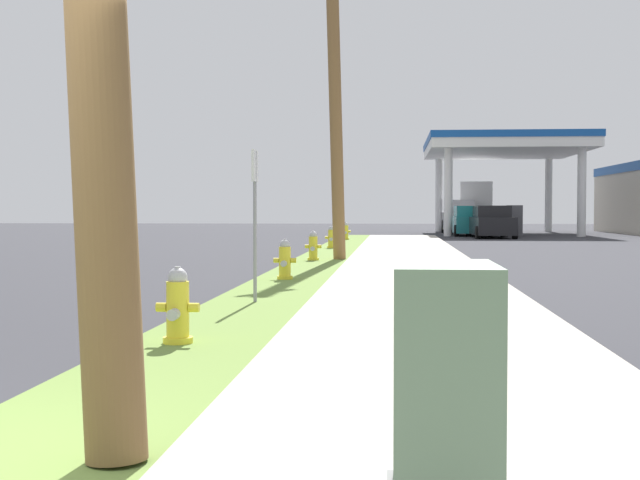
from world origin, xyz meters
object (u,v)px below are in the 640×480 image
(fire_hydrant_second, at_px, (285,262))
(street_sign_post, at_px, (255,194))
(utility_cabinet, at_px, (445,401))
(car_black_by_far_pump, at_px, (491,223))
(utility_pole_midground, at_px, (335,74))
(truck_silver_on_apron, at_px, (459,217))
(fire_hydrant_fourth, at_px, (331,238))
(truck_white_at_forecourt, at_px, (475,208))
(fire_hydrant_nearest, at_px, (178,310))
(fire_hydrant_fifth, at_px, (346,232))
(car_teal_by_near_pump, at_px, (470,222))
(fire_hydrant_third, at_px, (313,247))

(fire_hydrant_second, height_order, street_sign_post, street_sign_post)
(utility_cabinet, distance_m, car_black_by_far_pump, 40.13)
(utility_pole_midground, height_order, utility_cabinet, utility_pole_midground)
(utility_cabinet, height_order, truck_silver_on_apron, truck_silver_on_apron)
(fire_hydrant_fourth, height_order, utility_pole_midground, utility_pole_midground)
(truck_white_at_forecourt, bearing_deg, fire_hydrant_nearest, -98.39)
(fire_hydrant_fourth, relative_size, fire_hydrant_fifth, 1.00)
(fire_hydrant_nearest, bearing_deg, utility_cabinet, -63.59)
(fire_hydrant_second, relative_size, car_teal_by_near_pump, 0.16)
(fire_hydrant_second, bearing_deg, fire_hydrant_third, 90.33)
(fire_hydrant_second, height_order, car_black_by_far_pump, car_black_by_far_pump)
(fire_hydrant_second, height_order, fire_hydrant_fourth, same)
(fire_hydrant_fourth, bearing_deg, fire_hydrant_third, -89.72)
(fire_hydrant_second, height_order, utility_pole_midground, utility_pole_midground)
(fire_hydrant_nearest, bearing_deg, fire_hydrant_fifth, 89.94)
(utility_pole_midground, xyz_separation_m, truck_white_at_forecourt, (6.75, 35.36, -3.37))
(fire_hydrant_nearest, relative_size, car_teal_by_near_pump, 0.16)
(fire_hydrant_third, height_order, car_teal_by_near_pump, car_teal_by_near_pump)
(fire_hydrant_fifth, height_order, street_sign_post, street_sign_post)
(car_black_by_far_pump, xyz_separation_m, truck_silver_on_apron, (-0.79, 10.61, 0.19))
(car_black_by_far_pump, bearing_deg, truck_white_at_forecourt, 87.93)
(car_teal_by_near_pump, bearing_deg, truck_white_at_forecourt, 83.42)
(fire_hydrant_nearest, xyz_separation_m, truck_white_at_forecourt, (7.30, 49.49, 1.04))
(utility_pole_midground, xyz_separation_m, street_sign_post, (-0.41, -10.31, -3.22))
(fire_hydrant_third, height_order, car_black_by_far_pump, car_black_by_far_pump)
(car_teal_by_near_pump, height_order, truck_silver_on_apron, truck_silver_on_apron)
(fire_hydrant_second, distance_m, street_sign_post, 4.15)
(street_sign_post, distance_m, car_teal_by_near_pump, 35.43)
(fire_hydrant_fifth, bearing_deg, fire_hydrant_third, -89.98)
(fire_hydrant_nearest, distance_m, truck_silver_on_apron, 46.24)
(fire_hydrant_nearest, xyz_separation_m, fire_hydrant_second, (0.07, 7.80, 0.00))
(utility_pole_midground, bearing_deg, utility_cabinet, -84.67)
(fire_hydrant_second, relative_size, utility_pole_midground, 0.08)
(street_sign_post, height_order, car_black_by_far_pump, street_sign_post)
(fire_hydrant_third, xyz_separation_m, street_sign_post, (0.11, -10.02, 1.19))
(utility_pole_midground, xyz_separation_m, car_black_by_far_pump, (6.23, 21.11, -4.14))
(fire_hydrant_third, relative_size, truck_silver_on_apron, 0.14)
(fire_hydrant_fifth, distance_m, street_sign_post, 24.99)
(car_teal_by_near_pump, bearing_deg, fire_hydrant_fourth, -108.61)
(fire_hydrant_nearest, height_order, car_teal_by_near_pump, car_teal_by_near_pump)
(utility_pole_midground, relative_size, car_teal_by_near_pump, 2.05)
(fire_hydrant_second, bearing_deg, car_teal_by_near_pump, 79.04)
(truck_silver_on_apron, bearing_deg, utility_cabinet, -94.18)
(fire_hydrant_fourth, relative_size, utility_cabinet, 0.69)
(fire_hydrant_third, relative_size, fire_hydrant_fifth, 1.00)
(fire_hydrant_second, xyz_separation_m, fire_hydrant_third, (-0.04, 6.05, 0.00))
(fire_hydrant_fourth, bearing_deg, truck_silver_on_apron, 76.56)
(fire_hydrant_nearest, bearing_deg, fire_hydrant_fourth, 90.00)
(utility_pole_midground, bearing_deg, fire_hydrant_second, -94.38)
(street_sign_post, bearing_deg, utility_cabinet, -75.70)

